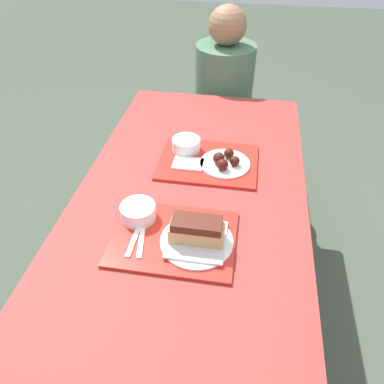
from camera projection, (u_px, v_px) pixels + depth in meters
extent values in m
plane|color=#424C3D|center=(189.00, 315.00, 1.83)|extent=(12.00, 12.00, 0.00)
cube|color=maroon|center=(188.00, 207.00, 1.37)|extent=(0.86, 1.77, 0.04)
cylinder|color=maroon|center=(151.00, 157.00, 2.26)|extent=(0.07, 0.07, 0.70)
cylinder|color=maroon|center=(275.00, 168.00, 2.17)|extent=(0.07, 0.07, 0.70)
cube|color=maroon|center=(218.00, 124.00, 2.38)|extent=(0.81, 0.28, 0.04)
cylinder|color=maroon|center=(166.00, 149.00, 2.57)|extent=(0.06, 0.06, 0.42)
cylinder|color=maroon|center=(268.00, 158.00, 2.49)|extent=(0.06, 0.06, 0.42)
cube|color=red|center=(174.00, 238.00, 1.21)|extent=(0.40, 0.30, 0.01)
cube|color=red|center=(208.00, 162.00, 1.54)|extent=(0.40, 0.30, 0.01)
cylinder|color=silver|center=(138.00, 212.00, 1.26)|extent=(0.12, 0.12, 0.05)
cylinder|color=beige|center=(138.00, 207.00, 1.25)|extent=(0.10, 0.10, 0.01)
cylinder|color=white|center=(197.00, 241.00, 1.19)|extent=(0.23, 0.23, 0.01)
cube|color=silver|center=(197.00, 239.00, 1.19)|extent=(0.18, 0.18, 0.01)
cube|color=tan|center=(197.00, 233.00, 1.17)|extent=(0.17, 0.07, 0.05)
cube|color=#4C1E14|center=(197.00, 224.00, 1.14)|extent=(0.15, 0.07, 0.03)
cube|color=white|center=(135.00, 237.00, 1.21)|extent=(0.02, 0.17, 0.00)
cube|color=white|center=(142.00, 238.00, 1.21)|extent=(0.04, 0.17, 0.00)
cube|color=#A59E93|center=(185.00, 223.00, 1.26)|extent=(0.04, 0.03, 0.01)
cylinder|color=silver|center=(186.00, 145.00, 1.58)|extent=(0.12, 0.12, 0.05)
cylinder|color=beige|center=(186.00, 140.00, 1.57)|extent=(0.10, 0.10, 0.01)
cylinder|color=white|center=(225.00, 164.00, 1.52)|extent=(0.20, 0.20, 0.01)
sphere|color=#42140C|center=(235.00, 161.00, 1.49)|extent=(0.04, 0.04, 0.04)
sphere|color=#42140C|center=(229.00, 153.00, 1.53)|extent=(0.04, 0.04, 0.04)
sphere|color=#42140C|center=(219.00, 158.00, 1.50)|extent=(0.05, 0.05, 0.05)
sphere|color=#42140C|center=(223.00, 165.00, 1.46)|extent=(0.05, 0.05, 0.05)
cube|color=white|center=(188.00, 164.00, 1.51)|extent=(0.12, 0.09, 0.01)
cylinder|color=#477051|center=(224.00, 86.00, 2.21)|extent=(0.34, 0.34, 0.48)
sphere|color=#936B4C|center=(228.00, 25.00, 1.99)|extent=(0.21, 0.21, 0.21)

